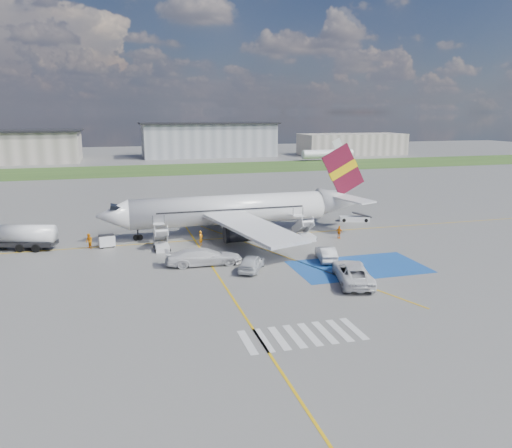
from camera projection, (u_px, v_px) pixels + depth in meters
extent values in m
plane|color=#60605E|center=(258.00, 264.00, 54.17)|extent=(400.00, 400.00, 0.00)
cube|color=#2D4C1E|center=(166.00, 170.00, 143.32)|extent=(400.00, 30.00, 0.01)
cube|color=gold|center=(233.00, 238.00, 65.43)|extent=(120.00, 0.20, 0.01)
cube|color=gold|center=(235.00, 301.00, 43.45)|extent=(0.20, 60.00, 0.01)
cube|color=gold|center=(233.00, 238.00, 65.43)|extent=(20.71, 56.45, 0.01)
cube|color=#184793|center=(358.00, 267.00, 53.10)|extent=(14.00, 8.00, 0.01)
cube|color=silver|center=(247.00, 342.00, 35.68)|extent=(0.60, 4.00, 0.01)
cube|color=silver|center=(263.00, 340.00, 36.00)|extent=(0.60, 4.00, 0.01)
cube|color=silver|center=(279.00, 338.00, 36.32)|extent=(0.60, 4.00, 0.01)
cube|color=silver|center=(295.00, 336.00, 36.64)|extent=(0.60, 4.00, 0.01)
cube|color=silver|center=(310.00, 334.00, 36.96)|extent=(0.60, 4.00, 0.01)
cube|color=silver|center=(325.00, 332.00, 37.28)|extent=(0.60, 4.00, 0.01)
cube|color=silver|center=(339.00, 331.00, 37.60)|extent=(0.60, 4.00, 0.01)
cube|color=silver|center=(354.00, 329.00, 37.93)|extent=(0.60, 4.00, 0.01)
cube|color=gray|center=(209.00, 140.00, 184.89)|extent=(48.00, 18.00, 12.00)
cube|color=gray|center=(352.00, 144.00, 193.48)|extent=(40.00, 16.00, 8.00)
cylinder|color=silver|center=(229.00, 210.00, 66.57)|extent=(26.00, 3.90, 3.90)
cone|color=silver|center=(112.00, 216.00, 62.55)|extent=(4.00, 3.90, 3.90)
cube|color=black|center=(117.00, 207.00, 62.48)|extent=(1.67, 1.90, 0.82)
cone|color=silver|center=(340.00, 201.00, 70.81)|extent=(6.50, 3.90, 3.90)
cube|color=silver|center=(253.00, 227.00, 58.99)|extent=(9.86, 15.95, 1.40)
cube|color=silver|center=(223.00, 203.00, 74.94)|extent=(9.86, 15.95, 1.40)
cylinder|color=#38383A|center=(239.00, 234.00, 61.75)|extent=(3.40, 2.10, 2.10)
cylinder|color=#38383A|center=(220.00, 216.00, 72.26)|extent=(3.40, 2.10, 2.10)
cube|color=maroon|center=(343.00, 170.00, 69.93)|extent=(6.62, 0.30, 7.45)
cube|color=gold|center=(343.00, 170.00, 69.93)|extent=(4.36, 0.40, 3.08)
cube|color=silver|center=(354.00, 199.00, 67.82)|extent=(4.73, 5.95, 0.49)
cube|color=silver|center=(335.00, 192.00, 73.82)|extent=(4.73, 5.95, 0.49)
cube|color=black|center=(232.00, 210.00, 64.65)|extent=(19.50, 0.04, 0.18)
cube|color=black|center=(226.00, 204.00, 68.33)|extent=(19.50, 0.04, 0.18)
cube|color=silver|center=(160.00, 236.00, 60.56)|extent=(1.40, 3.73, 2.32)
cube|color=silver|center=(159.00, 224.00, 62.11)|extent=(1.40, 1.00, 0.12)
cylinder|color=black|center=(153.00, 220.00, 61.80)|extent=(0.06, 0.06, 1.10)
cylinder|color=black|center=(164.00, 219.00, 62.18)|extent=(0.06, 0.06, 1.10)
cube|color=silver|center=(162.00, 248.00, 59.30)|extent=(1.60, 2.40, 0.70)
cube|color=silver|center=(303.00, 226.00, 65.51)|extent=(1.40, 3.73, 2.32)
cube|color=silver|center=(298.00, 216.00, 67.06)|extent=(1.40, 1.00, 0.12)
cylinder|color=black|center=(293.00, 212.00, 66.75)|extent=(0.06, 0.06, 1.10)
cylinder|color=black|center=(303.00, 211.00, 67.13)|extent=(0.06, 0.06, 1.10)
cube|color=silver|center=(307.00, 237.00, 64.25)|extent=(1.60, 2.40, 0.70)
cylinder|color=silver|center=(27.00, 234.00, 59.31)|extent=(6.96, 4.09, 2.23)
cube|color=black|center=(28.00, 243.00, 59.56)|extent=(6.96, 4.09, 0.49)
cube|color=silver|center=(107.00, 241.00, 60.74)|extent=(2.05, 1.44, 1.31)
cube|color=black|center=(106.00, 235.00, 60.59)|extent=(1.94, 1.34, 0.11)
cube|color=silver|center=(354.00, 219.00, 75.30)|extent=(4.64, 2.73, 0.73)
cube|color=black|center=(362.00, 215.00, 75.13)|extent=(3.07, 1.92, 0.82)
imported|color=silver|center=(252.00, 263.00, 51.73)|extent=(4.19, 5.27, 1.68)
imported|color=#A6A8AD|center=(326.00, 253.00, 55.21)|extent=(2.74, 5.18, 1.62)
imported|color=silver|center=(353.00, 269.00, 48.38)|extent=(4.65, 7.07, 2.44)
imported|color=silver|center=(204.00, 254.00, 53.60)|extent=(6.27, 2.88, 2.40)
imported|color=orange|center=(201.00, 238.00, 61.58)|extent=(0.76, 0.80, 1.83)
imported|color=orange|center=(89.00, 241.00, 60.00)|extent=(1.10, 1.15, 1.87)
imported|color=orange|center=(339.00, 232.00, 64.90)|extent=(0.90, 1.05, 1.68)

